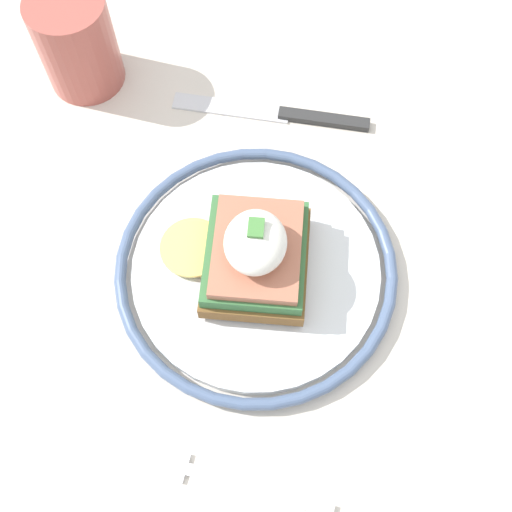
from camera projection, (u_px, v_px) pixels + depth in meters
name	position (u px, v px, depth m)	size (l,w,h in m)	color
ground_plane	(285.00, 433.00, 1.20)	(6.00, 6.00, 0.00)	#B2ADA3
dining_table	(311.00, 334.00, 0.64)	(0.99, 0.87, 0.73)	beige
plate	(256.00, 269.00, 0.54)	(0.24, 0.24, 0.02)	silver
sandwich	(254.00, 254.00, 0.51)	(0.10, 0.12, 0.07)	brown
fork	(225.00, 480.00, 0.48)	(0.04, 0.15, 0.00)	silver
knife	(286.00, 115.00, 0.61)	(0.03, 0.19, 0.01)	#2D2D2D
cup	(76.00, 42.00, 0.59)	(0.07, 0.07, 0.09)	#AD5147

